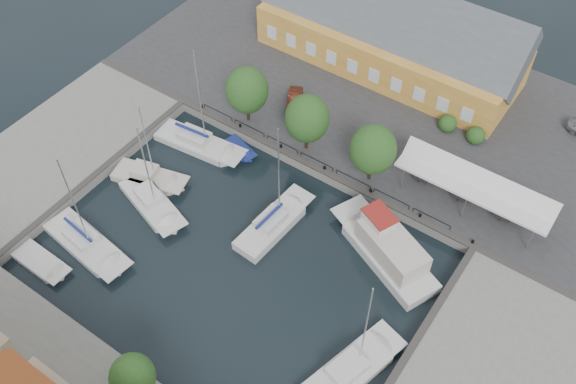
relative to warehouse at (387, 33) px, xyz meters
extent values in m
plane|color=black|center=(2.60, -28.36, -4.43)|extent=(140.00, 140.00, 0.00)
cube|color=#2D2D30|center=(2.60, -5.36, -3.93)|extent=(56.00, 26.00, 1.00)
cube|color=slate|center=(-19.40, -30.36, -3.93)|extent=(12.00, 24.00, 1.00)
cube|color=#383533|center=(2.60, -18.06, -3.37)|extent=(56.00, 0.60, 0.12)
cube|color=#383533|center=(-13.70, -30.36, -3.37)|extent=(0.60, 24.00, 0.12)
cube|color=#383533|center=(18.90, -30.36, -3.37)|extent=(0.60, 24.00, 0.12)
cylinder|color=black|center=(-11.40, -17.76, -3.23)|extent=(0.24, 0.24, 0.40)
cylinder|color=black|center=(-6.40, -17.76, -3.23)|extent=(0.24, 0.24, 0.40)
cylinder|color=black|center=(-1.40, -17.76, -3.23)|extent=(0.24, 0.24, 0.40)
cylinder|color=black|center=(3.60, -17.76, -3.23)|extent=(0.24, 0.24, 0.40)
cylinder|color=black|center=(8.60, -17.76, -3.23)|extent=(0.24, 0.24, 0.40)
cylinder|color=black|center=(13.60, -17.76, -3.23)|extent=(0.24, 0.24, 0.40)
cylinder|color=black|center=(18.60, -17.76, -3.23)|extent=(0.24, 0.24, 0.40)
cube|color=#C2812F|center=(0.60, -0.36, -1.18)|extent=(28.00, 10.00, 4.50)
cube|color=#474C51|center=(0.60, -0.36, 2.32)|extent=(28.56, 7.60, 7.60)
cube|color=white|center=(16.60, -13.86, -0.73)|extent=(14.00, 4.00, 0.25)
cylinder|color=silver|center=(10.60, -15.66, -2.08)|extent=(0.10, 0.10, 2.70)
cylinder|color=silver|center=(10.60, -12.06, -2.08)|extent=(0.10, 0.10, 2.70)
cylinder|color=silver|center=(16.60, -15.66, -2.08)|extent=(0.10, 0.10, 2.70)
cylinder|color=silver|center=(16.60, -12.06, -2.08)|extent=(0.10, 0.10, 2.70)
cylinder|color=silver|center=(22.60, -15.66, -2.08)|extent=(0.10, 0.10, 2.70)
cylinder|color=silver|center=(22.60, -12.06, -2.08)|extent=(0.10, 0.10, 2.70)
cylinder|color=black|center=(-6.40, -16.36, -2.38)|extent=(0.30, 0.30, 2.10)
ellipsoid|color=#224A1A|center=(-6.40, -16.36, 0.46)|extent=(4.20, 4.20, 4.83)
cylinder|color=black|center=(0.60, -16.36, -2.38)|extent=(0.30, 0.30, 2.10)
ellipsoid|color=#224A1A|center=(0.60, -16.36, 0.46)|extent=(4.20, 4.20, 4.83)
cylinder|color=black|center=(7.60, -16.36, -2.38)|extent=(0.30, 0.30, 2.10)
ellipsoid|color=#224A1A|center=(7.60, -16.36, 0.46)|extent=(4.20, 4.20, 4.83)
imported|color=#531E13|center=(-3.86, -11.92, -2.78)|extent=(3.00, 4.10, 1.29)
cube|color=silver|center=(3.12, -25.98, -4.28)|extent=(3.10, 7.20, 1.50)
cube|color=silver|center=(3.18, -25.10, -3.49)|extent=(3.08, 8.60, 0.08)
cube|color=silver|center=(3.14, -25.80, -3.03)|extent=(1.98, 2.93, 0.90)
cylinder|color=silver|center=(3.22, -24.57, 1.75)|extent=(0.12, 0.12, 10.57)
cube|color=navy|center=(3.12, -25.98, -2.28)|extent=(0.45, 3.53, 0.22)
cube|color=silver|center=(13.45, -22.79, -4.33)|extent=(9.93, 6.98, 1.80)
cube|color=silver|center=(12.38, -22.32, -3.39)|extent=(11.57, 7.61, 0.08)
cube|color=beige|center=(13.45, -22.79, -2.33)|extent=(7.05, 5.32, 2.20)
cube|color=silver|center=(11.53, -21.94, -0.93)|extent=(3.12, 2.80, 1.20)
cube|color=maroon|center=(11.53, -21.94, -0.28)|extent=(3.38, 2.99, 0.10)
cube|color=silver|center=(15.75, -33.88, -4.38)|extent=(4.73, 7.82, 1.30)
cube|color=silver|center=(15.99, -33.00, -3.69)|extent=(5.01, 9.20, 0.08)
cube|color=silver|center=(15.80, -33.70, -3.23)|extent=(2.68, 3.34, 0.90)
cylinder|color=silver|center=(16.13, -32.47, 1.38)|extent=(0.12, 0.12, 10.21)
cube|color=silver|center=(-9.41, -21.52, -4.38)|extent=(7.99, 3.58, 1.30)
cube|color=silver|center=(-8.45, -21.42, -3.69)|extent=(9.52, 3.63, 0.08)
cube|color=silver|center=(-9.22, -21.50, -3.23)|extent=(3.28, 2.21, 0.90)
cylinder|color=silver|center=(-7.87, -21.36, 1.92)|extent=(0.12, 0.12, 11.29)
cube|color=navy|center=(-9.41, -21.52, -2.48)|extent=(3.87, 0.62, 0.22)
cube|color=beige|center=(-10.22, -27.73, -4.38)|extent=(6.36, 3.96, 1.30)
cube|color=beige|center=(-9.51, -27.55, -3.69)|extent=(7.48, 4.16, 0.08)
cube|color=beige|center=(-10.08, -27.70, -3.23)|extent=(2.72, 2.28, 0.90)
cylinder|color=silver|center=(-9.08, -27.44, 0.70)|extent=(0.12, 0.12, 8.86)
cube|color=silver|center=(-7.85, -29.63, -4.38)|extent=(7.15, 4.56, 1.30)
cube|color=silver|center=(-7.06, -29.88, -3.69)|extent=(8.39, 4.85, 0.08)
cube|color=silver|center=(-7.69, -29.68, -3.23)|extent=(3.09, 2.55, 0.90)
cylinder|color=silver|center=(-6.58, -30.02, 1.21)|extent=(0.12, 0.12, 9.87)
cube|color=silver|center=(-9.51, -36.36, -4.38)|extent=(7.79, 3.72, 1.30)
cube|color=silver|center=(-8.57, -36.47, -3.69)|extent=(9.27, 3.78, 0.08)
cube|color=silver|center=(-9.32, -36.38, -3.23)|extent=(3.21, 2.29, 0.90)
cylinder|color=silver|center=(-8.01, -36.53, 1.79)|extent=(0.12, 0.12, 11.05)
cube|color=navy|center=(-9.51, -36.36, -2.48)|extent=(3.76, 0.65, 0.22)
cube|color=silver|center=(-11.13, -39.92, -4.38)|extent=(4.54, 2.23, 0.90)
cube|color=silver|center=(-10.57, -39.93, -3.89)|extent=(5.44, 2.17, 0.08)
cube|color=navy|center=(-5.38, -19.56, -4.38)|extent=(3.48, 2.40, 0.80)
cube|color=navy|center=(-5.00, -19.67, -3.94)|extent=(4.07, 2.52, 0.08)
camera|label=1|loc=(24.00, -53.19, 41.13)|focal=40.00mm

